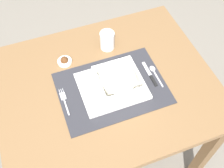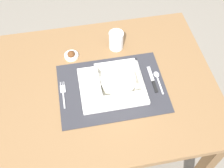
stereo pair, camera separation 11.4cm
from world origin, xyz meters
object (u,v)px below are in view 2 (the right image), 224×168
(fork, at_px, (63,93))
(spoon, at_px, (157,77))
(drinking_glass, at_px, (116,41))
(butter_knife, at_px, (153,81))
(condiment_saucer, at_px, (71,55))
(porridge_bowl, at_px, (118,82))
(dining_table, at_px, (107,96))

(fork, bearing_deg, spoon, 1.07)
(spoon, relative_size, drinking_glass, 1.34)
(butter_knife, distance_m, condiment_saucer, 0.39)
(fork, distance_m, butter_knife, 0.38)
(porridge_bowl, xyz_separation_m, drinking_glass, (0.04, 0.23, -0.00))
(porridge_bowl, xyz_separation_m, spoon, (0.18, 0.02, -0.03))
(fork, xyz_separation_m, butter_knife, (0.38, -0.01, 0.00))
(spoon, xyz_separation_m, drinking_glass, (-0.14, 0.21, 0.03))
(dining_table, height_order, porridge_bowl, porridge_bowl)
(dining_table, xyz_separation_m, condiment_saucer, (-0.13, 0.18, 0.11))
(dining_table, xyz_separation_m, porridge_bowl, (0.04, -0.04, 0.15))
(fork, bearing_deg, condiment_saucer, 74.95)
(porridge_bowl, relative_size, condiment_saucer, 2.71)
(spoon, relative_size, butter_knife, 0.85)
(spoon, bearing_deg, fork, -177.05)
(dining_table, bearing_deg, condiment_saucer, 127.12)
(drinking_glass, height_order, condiment_saucer, drinking_glass)
(drinking_glass, bearing_deg, dining_table, -111.55)
(dining_table, distance_m, spoon, 0.25)
(spoon, height_order, drinking_glass, drinking_glass)
(fork, height_order, drinking_glass, drinking_glass)
(spoon, xyz_separation_m, condiment_saucer, (-0.35, 0.19, 0.00))
(butter_knife, height_order, drinking_glass, drinking_glass)
(condiment_saucer, bearing_deg, fork, -105.52)
(dining_table, relative_size, butter_knife, 6.71)
(dining_table, relative_size, condiment_saucer, 14.47)
(porridge_bowl, xyz_separation_m, butter_knife, (0.15, 0.01, -0.04))
(dining_table, relative_size, spoon, 7.88)
(spoon, bearing_deg, butter_knife, -143.91)
(dining_table, distance_m, drinking_glass, 0.26)
(porridge_bowl, bearing_deg, spoon, 7.04)
(dining_table, relative_size, fork, 7.03)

